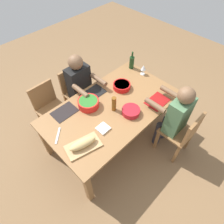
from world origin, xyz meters
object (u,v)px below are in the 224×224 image
at_px(chair_far_left, 49,106).
at_px(serving_bowl_greens, 88,103).
at_px(dining_table, 112,110).
at_px(chair_far_center, 75,90).
at_px(wine_glass, 143,68).
at_px(chair_near_right, 183,133).
at_px(cutting_board, 83,146).
at_px(bread_loaf, 83,143).
at_px(wine_bottle, 132,62).
at_px(serving_bowl_salad, 122,86).
at_px(diner_far_center, 81,85).
at_px(beer_bottle, 114,104).
at_px(serving_bowl_pasta, 131,111).
at_px(napkin_stack, 103,128).
at_px(diner_near_right, 175,115).

bearing_deg(chair_far_left, serving_bowl_greens, -64.32).
height_order(dining_table, chair_far_center, chair_far_center).
xyz_separation_m(serving_bowl_greens, wine_glass, (1.04, -0.08, 0.06)).
height_order(chair_near_right, cutting_board, chair_near_right).
distance_m(dining_table, bread_loaf, 0.71).
relative_size(serving_bowl_greens, wine_bottle, 0.97).
relative_size(chair_near_right, bread_loaf, 2.66).
distance_m(serving_bowl_salad, wine_bottle, 0.52).
bearing_deg(wine_bottle, chair_near_right, -104.30).
bearing_deg(dining_table, wine_bottle, 24.95).
xyz_separation_m(dining_table, cutting_board, (-0.66, -0.20, 0.08)).
relative_size(dining_table, chair_far_center, 2.18).
xyz_separation_m(diner_far_center, wine_glass, (0.83, -0.52, 0.16)).
height_order(dining_table, serving_bowl_greens, serving_bowl_greens).
bearing_deg(serving_bowl_salad, cutting_board, -160.38).
bearing_deg(wine_glass, diner_far_center, 147.89).
bearing_deg(wine_bottle, cutting_board, -158.51).
xyz_separation_m(chair_near_right, bread_loaf, (-1.17, 0.65, 0.32)).
relative_size(chair_near_right, serving_bowl_greens, 3.02).
height_order(serving_bowl_salad, wine_bottle, wine_bottle).
distance_m(serving_bowl_greens, beer_bottle, 0.35).
relative_size(chair_far_center, wine_bottle, 2.93).
bearing_deg(dining_table, chair_far_center, 90.00).
xyz_separation_m(chair_far_center, serving_bowl_salad, (0.36, -0.69, 0.30)).
relative_size(chair_far_center, bread_loaf, 2.66).
height_order(chair_far_center, serving_bowl_pasta, chair_far_center).
bearing_deg(napkin_stack, chair_far_left, 99.53).
bearing_deg(diner_near_right, chair_near_right, -90.00).
relative_size(wine_bottle, beer_bottle, 1.32).
distance_m(cutting_board, napkin_stack, 0.33).
xyz_separation_m(wine_bottle, beer_bottle, (-0.85, -0.44, 0.00)).
height_order(diner_near_right, serving_bowl_salad, diner_near_right).
bearing_deg(serving_bowl_salad, beer_bottle, -150.31).
bearing_deg(serving_bowl_pasta, serving_bowl_salad, 57.10).
bearing_deg(cutting_board, dining_table, 16.95).
relative_size(serving_bowl_pasta, cutting_board, 0.59).
bearing_deg(beer_bottle, napkin_stack, -157.75).
bearing_deg(dining_table, serving_bowl_pasta, -69.54).
xyz_separation_m(diner_near_right, wine_glass, (0.32, 0.82, 0.16)).
bearing_deg(chair_far_left, wine_bottle, -19.37).
xyz_separation_m(chair_far_center, wine_glass, (0.83, -0.70, 0.37)).
relative_size(dining_table, bread_loaf, 5.80).
relative_size(chair_far_left, bread_loaf, 2.66).
distance_m(chair_far_center, wine_glass, 1.15).
bearing_deg(serving_bowl_pasta, chair_far_center, 94.86).
relative_size(serving_bowl_salad, beer_bottle, 1.15).
height_order(serving_bowl_greens, bread_loaf, bread_loaf).
height_order(serving_bowl_greens, beer_bottle, beer_bottle).
xyz_separation_m(chair_far_center, bread_loaf, (-0.66, -1.06, 0.32)).
bearing_deg(diner_far_center, wine_glass, -32.11).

